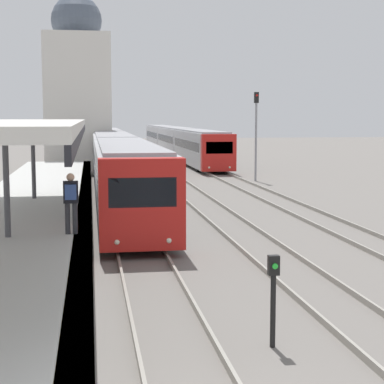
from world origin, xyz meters
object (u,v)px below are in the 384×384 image
train_far (177,140)px  signal_post_near (273,290)px  train_near (113,155)px  person_on_platform (71,198)px  signal_mast_far (256,126)px

train_far → signal_post_near: size_ratio=26.92×
train_near → train_far: (7.68, 25.96, -0.02)m
person_on_platform → train_far: bearing=79.1°
person_on_platform → signal_mast_far: signal_mast_far is taller
train_far → signal_mast_far: (1.51, -27.47, 1.87)m
train_far → signal_post_near: (-5.93, -57.18, -0.64)m
person_on_platform → signal_post_near: 7.65m
train_far → signal_mast_far: size_ratio=7.95×
train_near → person_on_platform: bearing=-94.7°
person_on_platform → train_far: train_far is taller
person_on_platform → train_near: 24.73m
train_near → signal_mast_far: signal_mast_far is taller
train_near → signal_mast_far: (9.19, -1.52, 1.86)m
train_near → signal_post_near: train_near is taller
person_on_platform → train_far: (9.70, 50.60, -0.29)m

